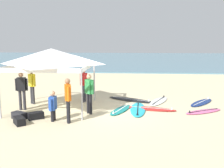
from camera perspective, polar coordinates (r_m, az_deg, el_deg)
ground_plane at (r=11.50m, az=-2.10°, el=-6.00°), size 80.00×80.00×0.00m
sea at (r=42.11m, az=2.77°, el=5.61°), size 80.00×36.00×0.10m
canopy_tent at (r=11.86m, az=-13.26°, el=5.96°), size 3.45×3.45×2.75m
surfboard_pink at (r=12.00m, az=19.62°, el=-5.73°), size 1.92×1.39×0.19m
surfboard_teal at (r=11.55m, az=1.92°, el=-5.74°), size 1.17×2.01×0.19m
surfboard_red at (r=11.87m, az=8.72°, el=-5.44°), size 2.32×1.10×0.19m
surfboard_black at (r=13.51m, az=4.12°, el=-3.47°), size 2.58×1.76×0.19m
surfboard_white at (r=13.38m, az=10.31°, el=-3.73°), size 1.44×2.30×0.19m
surfboard_navy at (r=13.63m, az=19.25°, el=-3.88°), size 1.75×2.07×0.19m
surfboard_cyan at (r=11.70m, az=5.75°, el=-5.60°), size 0.76×2.49×0.19m
person_green at (r=10.91m, az=-5.08°, el=-1.56°), size 0.41×0.42×1.71m
person_orange at (r=9.84m, az=-9.75°, el=-2.93°), size 0.32×0.53×1.71m
person_black at (r=12.15m, az=-19.41°, el=-0.92°), size 0.54×0.27×1.71m
person_red at (r=13.01m, az=-6.29°, el=0.26°), size 0.33×0.52×1.71m
person_yellow at (r=13.18m, az=-17.34°, el=-0.01°), size 0.42×0.41×1.71m
person_blue at (r=10.24m, az=-13.01°, el=-4.46°), size 0.23×0.55×1.20m
gear_bag_near_tent at (r=10.30m, az=-19.86°, el=-7.69°), size 0.63×0.67×0.28m
gear_bag_by_pole at (r=10.78m, az=-16.57°, el=-6.73°), size 0.67×0.61×0.28m
gear_bag_on_sand at (r=11.00m, az=-19.90°, el=-6.59°), size 0.68×0.57×0.28m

